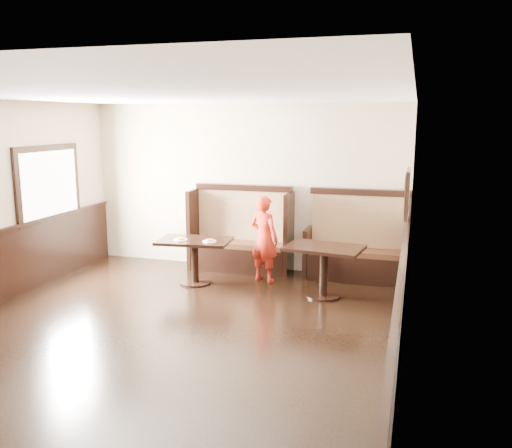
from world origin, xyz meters
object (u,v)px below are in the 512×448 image
at_px(booth_neighbor, 357,250).
at_px(child, 264,239).
at_px(booth_main, 241,239).
at_px(table_main, 195,250).
at_px(table_neighbor, 324,259).

xyz_separation_m(booth_neighbor, child, (-1.40, -0.53, 0.21)).
bearing_deg(booth_main, child, -43.92).
distance_m(booth_neighbor, table_main, 2.59).
height_order(table_neighbor, child, child).
height_order(booth_main, booth_neighbor, same).
bearing_deg(table_main, booth_neighbor, 16.93).
bearing_deg(booth_main, booth_neighbor, -0.05).
bearing_deg(table_main, table_neighbor, -7.06).
distance_m(booth_neighbor, child, 1.51).
distance_m(table_main, child, 1.10).
distance_m(table_main, table_neighbor, 2.03).
height_order(booth_neighbor, child, booth_neighbor).
xyz_separation_m(table_main, table_neighbor, (2.03, -0.06, 0.02)).
distance_m(booth_main, table_neighbor, 1.90).
bearing_deg(table_neighbor, child, 162.18).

